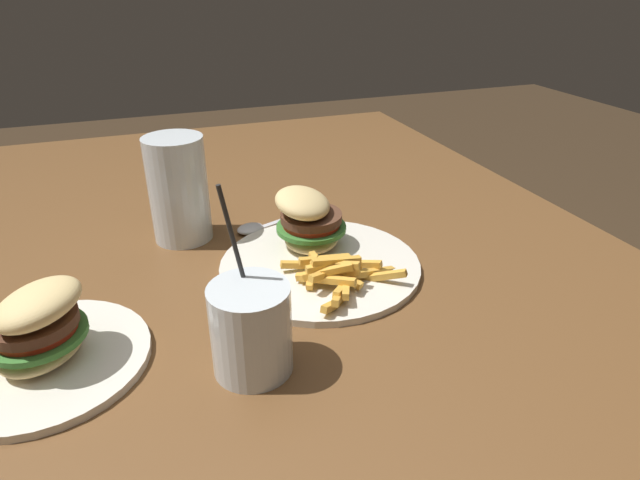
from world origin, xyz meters
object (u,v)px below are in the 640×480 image
(juice_glass, at_px, (251,331))
(beer_glass, at_px, (179,193))
(meal_plate_near, at_px, (316,245))
(meal_plate_far, at_px, (41,340))
(spoon, at_px, (255,227))

(juice_glass, bearing_deg, beer_glass, 5.18)
(beer_glass, distance_m, juice_glass, 0.35)
(meal_plate_near, bearing_deg, beer_glass, 49.36)
(meal_plate_near, bearing_deg, meal_plate_far, 108.04)
(juice_glass, xyz_separation_m, spoon, (0.33, -0.08, -0.04))
(meal_plate_near, height_order, spoon, meal_plate_near)
(juice_glass, height_order, meal_plate_far, juice_glass)
(juice_glass, height_order, spoon, juice_glass)
(spoon, distance_m, meal_plate_far, 0.39)
(meal_plate_near, bearing_deg, spoon, 24.38)
(beer_glass, bearing_deg, juice_glass, -174.82)
(beer_glass, relative_size, meal_plate_far, 0.74)
(juice_glass, distance_m, meal_plate_far, 0.23)
(meal_plate_near, distance_m, beer_glass, 0.23)
(meal_plate_near, bearing_deg, juice_glass, 144.15)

